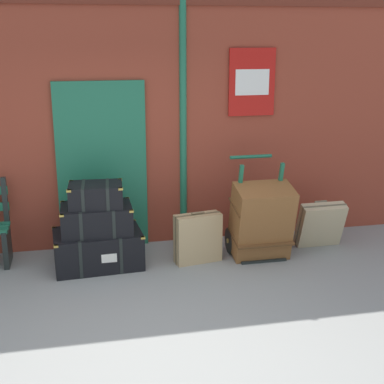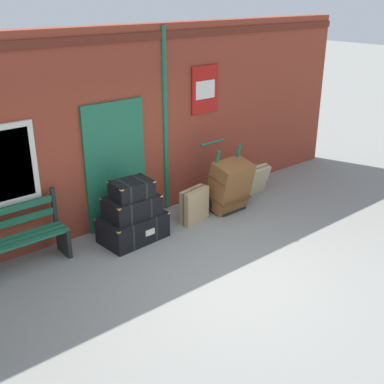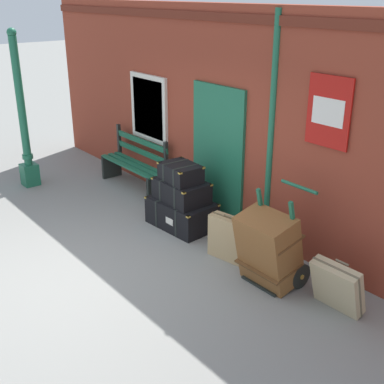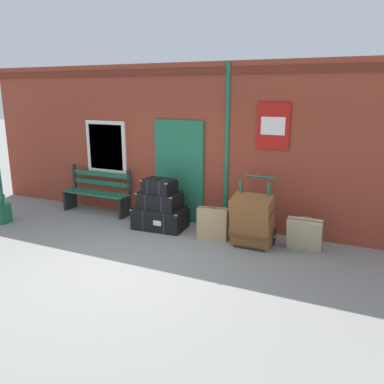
{
  "view_description": "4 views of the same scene",
  "coord_description": "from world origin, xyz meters",
  "px_view_note": "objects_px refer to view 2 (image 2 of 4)",
  "views": [
    {
      "loc": [
        -0.49,
        -4.27,
        2.62
      ],
      "look_at": [
        0.77,
        1.71,
        0.87
      ],
      "focal_mm": 51.34,
      "sensor_mm": 36.0,
      "label": 1
    },
    {
      "loc": [
        -4.03,
        -4.07,
        3.68
      ],
      "look_at": [
        0.71,
        1.61,
        0.6
      ],
      "focal_mm": 45.47,
      "sensor_mm": 36.0,
      "label": 2
    },
    {
      "loc": [
        5.14,
        -2.4,
        3.36
      ],
      "look_at": [
        -0.02,
        1.76,
        0.67
      ],
      "focal_mm": 46.7,
      "sensor_mm": 36.0,
      "label": 3
    },
    {
      "loc": [
        3.45,
        -4.7,
        2.66
      ],
      "look_at": [
        0.38,
        1.78,
        0.83
      ],
      "focal_mm": 37.06,
      "sensor_mm": 36.0,
      "label": 4
    }
  ],
  "objects_px": {
    "porters_trolley": "(222,193)",
    "platform_bench": "(10,241)",
    "steamer_trunk_base": "(133,227)",
    "suitcase_charcoal": "(255,180)",
    "suitcase_olive": "(194,205)",
    "steamer_trunk_top": "(132,189)",
    "steamer_trunk_middle": "(132,206)",
    "large_brown_trunk": "(230,186)"
  },
  "relations": [
    {
      "from": "porters_trolley",
      "to": "platform_bench",
      "type": "bearing_deg",
      "value": 174.74
    },
    {
      "from": "steamer_trunk_base",
      "to": "suitcase_charcoal",
      "type": "xyz_separation_m",
      "value": [
        2.8,
        0.02,
        0.09
      ]
    },
    {
      "from": "suitcase_olive",
      "to": "steamer_trunk_base",
      "type": "bearing_deg",
      "value": 174.2
    },
    {
      "from": "suitcase_charcoal",
      "to": "steamer_trunk_top",
      "type": "bearing_deg",
      "value": -179.28
    },
    {
      "from": "steamer_trunk_middle",
      "to": "suitcase_charcoal",
      "type": "height_order",
      "value": "steamer_trunk_middle"
    },
    {
      "from": "platform_bench",
      "to": "suitcase_charcoal",
      "type": "height_order",
      "value": "platform_bench"
    },
    {
      "from": "steamer_trunk_base",
      "to": "platform_bench",
      "type": "bearing_deg",
      "value": 169.27
    },
    {
      "from": "platform_bench",
      "to": "steamer_trunk_base",
      "type": "distance_m",
      "value": 1.86
    },
    {
      "from": "steamer_trunk_middle",
      "to": "platform_bench",
      "type": "bearing_deg",
      "value": 169.25
    },
    {
      "from": "platform_bench",
      "to": "steamer_trunk_top",
      "type": "xyz_separation_m",
      "value": [
        1.81,
        -0.36,
        0.43
      ]
    },
    {
      "from": "steamer_trunk_top",
      "to": "steamer_trunk_middle",
      "type": "bearing_deg",
      "value": 104.78
    },
    {
      "from": "steamer_trunk_base",
      "to": "large_brown_trunk",
      "type": "distance_m",
      "value": 1.97
    },
    {
      "from": "porters_trolley",
      "to": "large_brown_trunk",
      "type": "relative_size",
      "value": 1.24
    },
    {
      "from": "steamer_trunk_base",
      "to": "suitcase_charcoal",
      "type": "relative_size",
      "value": 1.73
    },
    {
      "from": "large_brown_trunk",
      "to": "suitcase_olive",
      "type": "distance_m",
      "value": 0.79
    },
    {
      "from": "platform_bench",
      "to": "suitcase_olive",
      "type": "distance_m",
      "value": 3.02
    },
    {
      "from": "steamer_trunk_base",
      "to": "steamer_trunk_top",
      "type": "height_order",
      "value": "steamer_trunk_top"
    },
    {
      "from": "steamer_trunk_middle",
      "to": "suitcase_olive",
      "type": "height_order",
      "value": "steamer_trunk_middle"
    },
    {
      "from": "steamer_trunk_top",
      "to": "porters_trolley",
      "type": "distance_m",
      "value": 2.03
    },
    {
      "from": "steamer_trunk_base",
      "to": "steamer_trunk_top",
      "type": "relative_size",
      "value": 1.65
    },
    {
      "from": "large_brown_trunk",
      "to": "suitcase_olive",
      "type": "height_order",
      "value": "large_brown_trunk"
    },
    {
      "from": "platform_bench",
      "to": "large_brown_trunk",
      "type": "xyz_separation_m",
      "value": [
        3.75,
        -0.52,
        0.03
      ]
    },
    {
      "from": "steamer_trunk_middle",
      "to": "steamer_trunk_top",
      "type": "bearing_deg",
      "value": -75.22
    },
    {
      "from": "porters_trolley",
      "to": "suitcase_olive",
      "type": "relative_size",
      "value": 1.88
    },
    {
      "from": "suitcase_olive",
      "to": "steamer_trunk_top",
      "type": "bearing_deg",
      "value": 174.91
    },
    {
      "from": "steamer_trunk_top",
      "to": "large_brown_trunk",
      "type": "xyz_separation_m",
      "value": [
        1.94,
        -0.16,
        -0.39
      ]
    },
    {
      "from": "platform_bench",
      "to": "suitcase_charcoal",
      "type": "distance_m",
      "value": 4.63
    },
    {
      "from": "large_brown_trunk",
      "to": "porters_trolley",
      "type": "bearing_deg",
      "value": 90.0
    },
    {
      "from": "large_brown_trunk",
      "to": "platform_bench",
      "type": "bearing_deg",
      "value": 172.06
    },
    {
      "from": "steamer_trunk_top",
      "to": "suitcase_olive",
      "type": "bearing_deg",
      "value": -5.09
    },
    {
      "from": "steamer_trunk_base",
      "to": "porters_trolley",
      "type": "xyz_separation_m",
      "value": [
        1.94,
        -0.0,
        0.06
      ]
    },
    {
      "from": "steamer_trunk_top",
      "to": "large_brown_trunk",
      "type": "height_order",
      "value": "steamer_trunk_top"
    },
    {
      "from": "porters_trolley",
      "to": "large_brown_trunk",
      "type": "height_order",
      "value": "porters_trolley"
    },
    {
      "from": "steamer_trunk_middle",
      "to": "large_brown_trunk",
      "type": "relative_size",
      "value": 0.85
    },
    {
      "from": "steamer_trunk_middle",
      "to": "porters_trolley",
      "type": "relative_size",
      "value": 0.69
    },
    {
      "from": "platform_bench",
      "to": "porters_trolley",
      "type": "xyz_separation_m",
      "value": [
        3.75,
        -0.35,
        -0.17
      ]
    },
    {
      "from": "steamer_trunk_middle",
      "to": "steamer_trunk_top",
      "type": "relative_size",
      "value": 1.28
    },
    {
      "from": "large_brown_trunk",
      "to": "suitcase_olive",
      "type": "xyz_separation_m",
      "value": [
        -0.77,
        0.06,
        -0.18
      ]
    },
    {
      "from": "porters_trolley",
      "to": "suitcase_charcoal",
      "type": "height_order",
      "value": "porters_trolley"
    },
    {
      "from": "large_brown_trunk",
      "to": "suitcase_charcoal",
      "type": "distance_m",
      "value": 0.9
    },
    {
      "from": "platform_bench",
      "to": "steamer_trunk_middle",
      "type": "height_order",
      "value": "platform_bench"
    },
    {
      "from": "steamer_trunk_top",
      "to": "suitcase_charcoal",
      "type": "bearing_deg",
      "value": 0.72
    }
  ]
}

